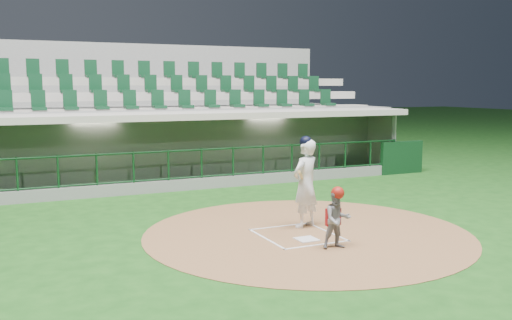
{
  "coord_description": "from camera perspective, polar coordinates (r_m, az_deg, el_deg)",
  "views": [
    {
      "loc": [
        -5.85,
        -10.87,
        3.22
      ],
      "look_at": [
        0.34,
        2.6,
        1.3
      ],
      "focal_mm": 40.0,
      "sensor_mm": 36.0,
      "label": 1
    }
  ],
  "objects": [
    {
      "name": "dugout_structure",
      "position": [
        19.71,
        -7.22,
        0.76
      ],
      "size": [
        16.4,
        3.7,
        3.0
      ],
      "color": "slate",
      "rests_on": "ground"
    },
    {
      "name": "batter",
      "position": [
        13.03,
        4.96,
        -2.22
      ],
      "size": [
        0.97,
        1.01,
        2.1
      ],
      "color": "white",
      "rests_on": "dirt_circle"
    },
    {
      "name": "batter_box_chalk",
      "position": [
        12.5,
        4.17,
        -7.49
      ],
      "size": [
        1.55,
        1.8,
        0.01
      ],
      "color": "white",
      "rests_on": "ground"
    },
    {
      "name": "dirt_circle",
      "position": [
        12.73,
        5.14,
        -7.28
      ],
      "size": [
        7.2,
        7.2,
        0.01
      ],
      "primitive_type": "cylinder",
      "color": "brown",
      "rests_on": "ground"
    },
    {
      "name": "ground",
      "position": [
        12.75,
        3.51,
        -7.26
      ],
      "size": [
        120.0,
        120.0,
        0.0
      ],
      "primitive_type": "plane",
      "color": "#164714",
      "rests_on": "ground"
    },
    {
      "name": "home_plate",
      "position": [
        12.16,
        5.08,
        -7.9
      ],
      "size": [
        0.43,
        0.43,
        0.02
      ],
      "primitive_type": "cube",
      "color": "silver",
      "rests_on": "dirt_circle"
    },
    {
      "name": "seating_deck",
      "position": [
        22.62,
        -9.63,
        2.72
      ],
      "size": [
        17.0,
        6.72,
        5.15
      ],
      "color": "gray",
      "rests_on": "ground"
    },
    {
      "name": "catcher",
      "position": [
        11.47,
        8.11,
        -5.76
      ],
      "size": [
        0.64,
        0.53,
        1.25
      ],
      "color": "gray",
      "rests_on": "dirt_circle"
    }
  ]
}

